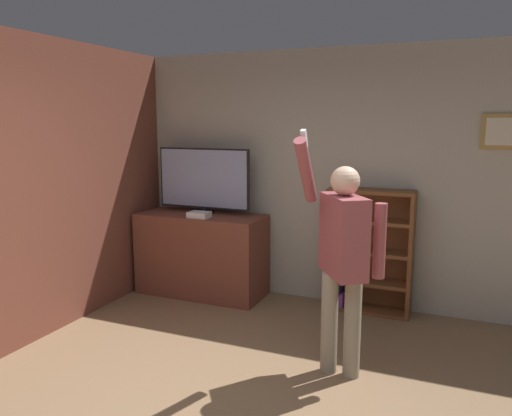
{
  "coord_description": "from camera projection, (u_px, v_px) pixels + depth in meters",
  "views": [
    {
      "loc": [
        1.33,
        -2.46,
        1.95
      ],
      "look_at": [
        -0.42,
        1.7,
        1.16
      ],
      "focal_mm": 35.0,
      "sensor_mm": 36.0,
      "label": 1
    }
  ],
  "objects": [
    {
      "name": "wall_back",
      "position": [
        330.0,
        178.0,
        5.32
      ],
      "size": [
        6.27,
        0.09,
        2.7
      ],
      "color": "#B2AD9E",
      "rests_on": "ground_plane"
    },
    {
      "name": "wall_side_brick",
      "position": [
        78.0,
        183.0,
        4.9
      ],
      "size": [
        0.06,
        4.3,
        2.7
      ],
      "color": "brown",
      "rests_on": "ground_plane"
    },
    {
      "name": "tv_ledge",
      "position": [
        202.0,
        254.0,
        5.66
      ],
      "size": [
        1.43,
        0.6,
        0.92
      ],
      "color": "brown",
      "rests_on": "ground_plane"
    },
    {
      "name": "television",
      "position": [
        204.0,
        180.0,
        5.59
      ],
      "size": [
        1.11,
        0.22,
        0.74
      ],
      "color": "black",
      "rests_on": "tv_ledge"
    },
    {
      "name": "game_console",
      "position": [
        199.0,
        215.0,
        5.39
      ],
      "size": [
        0.23,
        0.17,
        0.06
      ],
      "color": "white",
      "rests_on": "tv_ledge"
    },
    {
      "name": "bookshelf",
      "position": [
        362.0,
        252.0,
        5.13
      ],
      "size": [
        0.86,
        0.28,
        1.28
      ],
      "color": "brown",
      "rests_on": "ground_plane"
    },
    {
      "name": "person",
      "position": [
        343.0,
        251.0,
        3.74
      ],
      "size": [
        0.62,
        0.57,
        1.9
      ],
      "rotation": [
        0.0,
        0.0,
        -0.97
      ],
      "color": "gray",
      "rests_on": "ground_plane"
    }
  ]
}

